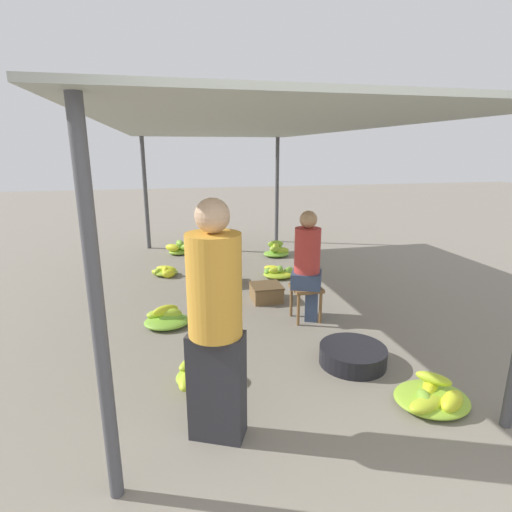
{
  "coord_description": "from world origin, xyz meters",
  "views": [
    {
      "loc": [
        -1.0,
        -1.76,
        1.98
      ],
      "look_at": [
        0.0,
        2.61,
        0.78
      ],
      "focal_mm": 28.0,
      "sensor_mm": 36.0,
      "label": 1
    }
  ],
  "objects_px": {
    "banana_pile_right_1": "(433,397)",
    "stool": "(306,293)",
    "basin_black": "(353,355)",
    "banana_pile_left_1": "(165,272)",
    "vendor_foreground": "(215,321)",
    "banana_pile_right_0": "(279,272)",
    "banana_pile_left_3": "(166,318)",
    "banana_pile_left_2": "(179,248)",
    "vendor_seated": "(308,264)",
    "banana_pile_right_2": "(277,250)",
    "crate_near": "(220,278)",
    "banana_pile_left_0": "(201,372)",
    "crate_mid": "(266,292)"
  },
  "relations": [
    {
      "from": "basin_black",
      "to": "banana_pile_left_3",
      "type": "xyz_separation_m",
      "value": [
        -1.72,
        1.29,
        -0.01
      ]
    },
    {
      "from": "banana_pile_left_0",
      "to": "crate_near",
      "type": "height_order",
      "value": "banana_pile_left_0"
    },
    {
      "from": "banana_pile_right_1",
      "to": "stool",
      "type": "bearing_deg",
      "value": 103.25
    },
    {
      "from": "stool",
      "to": "banana_pile_right_0",
      "type": "height_order",
      "value": "stool"
    },
    {
      "from": "banana_pile_right_0",
      "to": "crate_mid",
      "type": "relative_size",
      "value": 1.42
    },
    {
      "from": "vendor_foreground",
      "to": "crate_near",
      "type": "relative_size",
      "value": 3.44
    },
    {
      "from": "banana_pile_right_0",
      "to": "crate_near",
      "type": "xyz_separation_m",
      "value": [
        -0.97,
        -0.16,
        0.02
      ]
    },
    {
      "from": "banana_pile_left_3",
      "to": "banana_pile_right_2",
      "type": "relative_size",
      "value": 1.07
    },
    {
      "from": "banana_pile_left_2",
      "to": "banana_pile_right_1",
      "type": "bearing_deg",
      "value": -71.4
    },
    {
      "from": "stool",
      "to": "vendor_seated",
      "type": "distance_m",
      "value": 0.35
    },
    {
      "from": "banana_pile_left_1",
      "to": "banana_pile_right_0",
      "type": "relative_size",
      "value": 0.8
    },
    {
      "from": "crate_near",
      "to": "banana_pile_left_2",
      "type": "bearing_deg",
      "value": 105.52
    },
    {
      "from": "basin_black",
      "to": "banana_pile_right_0",
      "type": "height_order",
      "value": "banana_pile_right_0"
    },
    {
      "from": "banana_pile_right_1",
      "to": "crate_near",
      "type": "distance_m",
      "value": 3.56
    },
    {
      "from": "banana_pile_right_0",
      "to": "crate_near",
      "type": "distance_m",
      "value": 0.98
    },
    {
      "from": "vendor_foreground",
      "to": "crate_mid",
      "type": "relative_size",
      "value": 4.19
    },
    {
      "from": "banana_pile_left_0",
      "to": "banana_pile_right_1",
      "type": "distance_m",
      "value": 1.92
    },
    {
      "from": "banana_pile_right_0",
      "to": "banana_pile_left_3",
      "type": "bearing_deg",
      "value": -140.53
    },
    {
      "from": "banana_pile_left_2",
      "to": "vendor_seated",
      "type": "bearing_deg",
      "value": -68.46
    },
    {
      "from": "banana_pile_left_2",
      "to": "banana_pile_right_0",
      "type": "relative_size",
      "value": 0.87
    },
    {
      "from": "banana_pile_left_3",
      "to": "crate_near",
      "type": "bearing_deg",
      "value": 58.08
    },
    {
      "from": "stool",
      "to": "banana_pile_right_2",
      "type": "height_order",
      "value": "stool"
    },
    {
      "from": "vendor_seated",
      "to": "vendor_foreground",
      "type": "bearing_deg",
      "value": -126.27
    },
    {
      "from": "vendor_seated",
      "to": "banana_pile_left_2",
      "type": "distance_m",
      "value": 3.8
    },
    {
      "from": "vendor_foreground",
      "to": "banana_pile_right_1",
      "type": "xyz_separation_m",
      "value": [
        1.71,
        -0.04,
        -0.81
      ]
    },
    {
      "from": "basin_black",
      "to": "crate_mid",
      "type": "height_order",
      "value": "crate_mid"
    },
    {
      "from": "banana_pile_left_2",
      "to": "banana_pile_right_2",
      "type": "height_order",
      "value": "banana_pile_right_2"
    },
    {
      "from": "basin_black",
      "to": "banana_pile_left_1",
      "type": "distance_m",
      "value": 3.66
    },
    {
      "from": "vendor_foreground",
      "to": "vendor_seated",
      "type": "bearing_deg",
      "value": 53.73
    },
    {
      "from": "banana_pile_left_1",
      "to": "banana_pile_right_0",
      "type": "distance_m",
      "value": 1.85
    },
    {
      "from": "stool",
      "to": "banana_pile_right_0",
      "type": "distance_m",
      "value": 1.71
    },
    {
      "from": "vendor_foreground",
      "to": "banana_pile_left_3",
      "type": "bearing_deg",
      "value": 99.78
    },
    {
      "from": "vendor_foreground",
      "to": "banana_pile_right_0",
      "type": "distance_m",
      "value": 3.83
    },
    {
      "from": "banana_pile_left_2",
      "to": "crate_near",
      "type": "distance_m",
      "value": 2.05
    },
    {
      "from": "vendor_seated",
      "to": "banana_pile_right_2",
      "type": "relative_size",
      "value": 2.69
    },
    {
      "from": "banana_pile_left_0",
      "to": "banana_pile_right_0",
      "type": "distance_m",
      "value": 3.14
    },
    {
      "from": "banana_pile_right_2",
      "to": "crate_near",
      "type": "bearing_deg",
      "value": -132.47
    },
    {
      "from": "vendor_foreground",
      "to": "stool",
      "type": "distance_m",
      "value": 2.26
    },
    {
      "from": "banana_pile_right_2",
      "to": "stool",
      "type": "bearing_deg",
      "value": -99.1
    },
    {
      "from": "vendor_seated",
      "to": "banana_pile_right_1",
      "type": "bearing_deg",
      "value": -77.34
    },
    {
      "from": "vendor_foreground",
      "to": "banana_pile_right_1",
      "type": "distance_m",
      "value": 1.9
    },
    {
      "from": "basin_black",
      "to": "banana_pile_right_2",
      "type": "relative_size",
      "value": 1.29
    },
    {
      "from": "banana_pile_left_0",
      "to": "crate_near",
      "type": "relative_size",
      "value": 1.07
    },
    {
      "from": "basin_black",
      "to": "vendor_foreground",
      "type": "bearing_deg",
      "value": -153.28
    },
    {
      "from": "banana_pile_left_2",
      "to": "crate_near",
      "type": "xyz_separation_m",
      "value": [
        0.55,
        -1.98,
        -0.02
      ]
    },
    {
      "from": "banana_pile_left_0",
      "to": "crate_mid",
      "type": "xyz_separation_m",
      "value": [
        1.05,
        1.8,
        0.01
      ]
    },
    {
      "from": "vendor_seated",
      "to": "banana_pile_right_0",
      "type": "bearing_deg",
      "value": 85.4
    },
    {
      "from": "banana_pile_right_2",
      "to": "banana_pile_right_0",
      "type": "bearing_deg",
      "value": -104.28
    },
    {
      "from": "stool",
      "to": "banana_pile_left_3",
      "type": "relative_size",
      "value": 0.8
    },
    {
      "from": "basin_black",
      "to": "banana_pile_right_0",
      "type": "distance_m",
      "value": 2.76
    }
  ]
}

